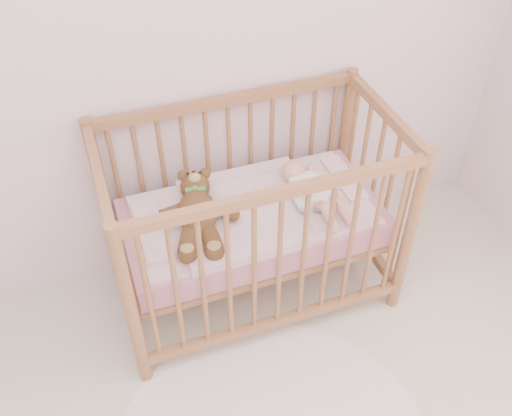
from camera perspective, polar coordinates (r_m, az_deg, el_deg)
name	(u,v)px	position (r m, az deg, el deg)	size (l,w,h in m)	color
wall_back	(116,32)	(2.51, -13.80, 16.77)	(4.00, 0.02, 2.70)	silver
crib	(253,220)	(2.74, -0.35, -1.18)	(1.36, 0.76, 1.00)	#986B40
mattress	(253,222)	(2.75, -0.35, -1.41)	(1.22, 0.62, 0.13)	#CD8097
blanket	(252,211)	(2.70, -0.36, -0.26)	(1.10, 0.58, 0.06)	#F4A8B6
baby	(311,188)	(2.72, 5.52, 2.02)	(0.25, 0.51, 0.12)	white
teddy_bear	(197,213)	(2.57, -5.87, -0.52)	(0.40, 0.56, 0.16)	brown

